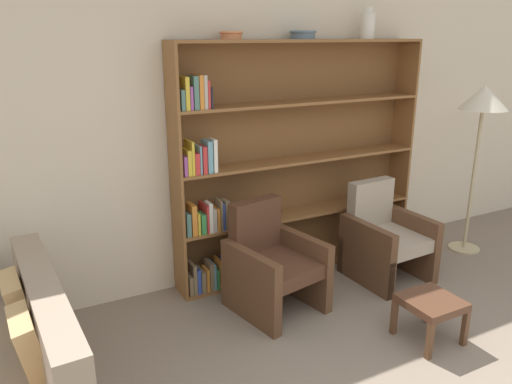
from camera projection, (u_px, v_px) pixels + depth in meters
The scene contains 10 objects.
wall_back at pixel (261, 129), 4.59m from camera, with size 12.00×0.06×2.75m.
bookshelf at pixel (281, 169), 4.61m from camera, with size 2.48×0.30×2.17m.
bowl_sage at pixel (231, 35), 4.01m from camera, with size 0.19×0.19×0.07m.
bowl_cream at pixel (303, 34), 4.31m from camera, with size 0.23×0.23×0.07m.
vase_tall at pixel (368, 25), 4.60m from camera, with size 0.13×0.13×0.28m.
couch at pixel (4, 376), 2.92m from camera, with size 0.92×1.74×0.83m.
armchair_leather at pixel (272, 264), 4.14m from camera, with size 0.76×0.79×0.89m.
armchair_cushioned at pixel (385, 237), 4.68m from camera, with size 0.67×0.71×0.89m.
floor_lamp at pixel (483, 106), 4.92m from camera, with size 0.47×0.47×1.74m.
footstool at pixel (431, 306), 3.70m from camera, with size 0.40×0.40×0.34m.
Camera 1 is at (-2.16, -1.23, 2.20)m, focal length 35.00 mm.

